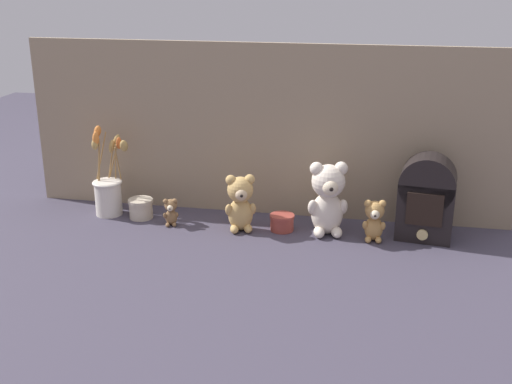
{
  "coord_description": "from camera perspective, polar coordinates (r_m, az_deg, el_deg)",
  "views": [
    {
      "loc": [
        0.36,
        -1.82,
        0.78
      ],
      "look_at": [
        0.0,
        0.02,
        0.12
      ],
      "focal_mm": 45.0,
      "sensor_mm": 36.0,
      "label": 1
    }
  ],
  "objects": [
    {
      "name": "backdrop_wall",
      "position": [
        2.08,
        0.78,
        5.44
      ],
      "size": [
        1.58,
        0.02,
        0.56
      ],
      "color": "gray",
      "rests_on": "ground"
    },
    {
      "name": "teddy_bear_tiny",
      "position": [
        2.05,
        -7.61,
        -1.75
      ],
      "size": [
        0.05,
        0.05,
        0.09
      ],
      "color": "olive",
      "rests_on": "ground"
    },
    {
      "name": "teddy_bear_medium",
      "position": [
        1.98,
        -1.39,
        -0.88
      ],
      "size": [
        0.1,
        0.09,
        0.18
      ],
      "color": "tan",
      "rests_on": "ground"
    },
    {
      "name": "flower_vase",
      "position": [
        2.17,
        -12.99,
        0.27
      ],
      "size": [
        0.14,
        0.12,
        0.29
      ],
      "color": "silver",
      "rests_on": "ground"
    },
    {
      "name": "decorative_tin_tall",
      "position": [
        2.14,
        -10.19,
        -1.44
      ],
      "size": [
        0.08,
        0.08,
        0.06
      ],
      "color": "beige",
      "rests_on": "ground"
    },
    {
      "name": "vintage_radio",
      "position": [
        1.98,
        14.92,
        -0.44
      ],
      "size": [
        0.18,
        0.13,
        0.26
      ],
      "color": "black",
      "rests_on": "ground"
    },
    {
      "name": "ground_plane",
      "position": [
        2.01,
        -0.11,
        -3.48
      ],
      "size": [
        4.0,
        4.0,
        0.0
      ],
      "primitive_type": "plane",
      "color": "#3D3847"
    },
    {
      "name": "decorative_tin_short",
      "position": [
        2.01,
        2.33,
        -2.71
      ],
      "size": [
        0.08,
        0.08,
        0.05
      ],
      "color": "#993D33",
      "rests_on": "ground"
    },
    {
      "name": "teddy_bear_small",
      "position": [
        1.95,
        10.47,
        -2.46
      ],
      "size": [
        0.07,
        0.07,
        0.13
      ],
      "color": "tan",
      "rests_on": "ground"
    },
    {
      "name": "teddy_bear_large",
      "position": [
        1.96,
        6.41,
        -0.46
      ],
      "size": [
        0.13,
        0.12,
        0.23
      ],
      "color": "beige",
      "rests_on": "ground"
    }
  ]
}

